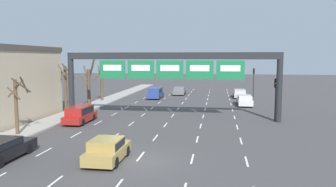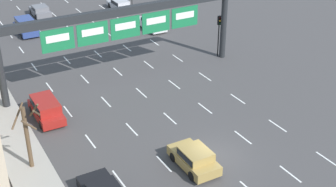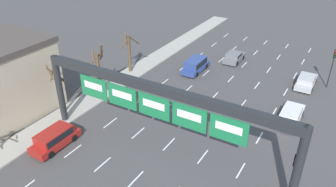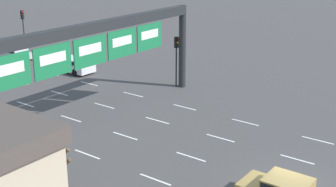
# 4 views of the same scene
# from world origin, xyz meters

# --- Properties ---
(lane_dashes) EXTENTS (13.32, 67.00, 0.01)m
(lane_dashes) POSITION_xyz_m (0.00, 13.50, 0.00)
(lane_dashes) COLOR white
(lane_dashes) RESTS_ON ground_plane
(sign_gantry) EXTENTS (21.99, 0.70, 6.81)m
(sign_gantry) POSITION_xyz_m (0.00, 14.06, 5.36)
(sign_gantry) COLOR #232628
(sign_gantry) RESTS_ON ground_plane
(suv_red) EXTENTS (1.85, 4.43, 1.63)m
(suv_red) POSITION_xyz_m (-8.34, 10.76, 0.91)
(suv_red) COLOR maroon
(suv_red) RESTS_ON ground_plane
(car_silver) EXTENTS (1.89, 4.64, 1.32)m
(car_silver) POSITION_xyz_m (8.22, 33.66, 0.71)
(car_silver) COLOR #B7B7BC
(car_silver) RESTS_ON ground_plane
(car_grey) EXTENTS (1.92, 3.97, 1.33)m
(car_grey) POSITION_xyz_m (-1.62, 36.22, 0.71)
(car_grey) COLOR slate
(car_grey) RESTS_ON ground_plane
(suv_blue) EXTENTS (1.96, 4.72, 1.67)m
(suv_blue) POSITION_xyz_m (-4.77, 30.79, 0.93)
(suv_blue) COLOR navy
(suv_blue) RESTS_ON ground_plane
(car_white) EXTENTS (1.86, 4.82, 1.37)m
(car_white) POSITION_xyz_m (8.33, 25.05, 0.74)
(car_white) COLOR silver
(car_white) RESTS_ON ground_plane
(traffic_light_near_gantry) EXTENTS (0.30, 0.35, 4.65)m
(traffic_light_near_gantry) POSITION_xyz_m (10.42, 34.60, 3.32)
(traffic_light_near_gantry) COLOR black
(traffic_light_near_gantry) RESTS_ON ground_plane
(traffic_light_mid_block) EXTENTS (0.30, 0.35, 4.23)m
(traffic_light_mid_block) POSITION_xyz_m (10.46, 14.52, 3.04)
(traffic_light_mid_block) COLOR black
(traffic_light_mid_block) RESTS_ON ground_plane
(tree_bare_closest) EXTENTS (2.30, 2.25, 5.18)m
(tree_bare_closest) POSITION_xyz_m (-11.81, 26.36, 2.81)
(tree_bare_closest) COLOR brown
(tree_bare_closest) RESTS_ON sidewalk_left
(tree_bare_second) EXTENTS (1.75, 1.68, 5.55)m
(tree_bare_second) POSITION_xyz_m (-11.58, 14.57, 3.13)
(tree_bare_second) COLOR brown
(tree_bare_second) RESTS_ON sidewalk_left
(tree_bare_furthest) EXTENTS (1.81, 1.81, 5.98)m
(tree_bare_furthest) POSITION_xyz_m (-11.12, 19.95, 3.07)
(tree_bare_furthest) COLOR brown
(tree_bare_furthest) RESTS_ON sidewalk_left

